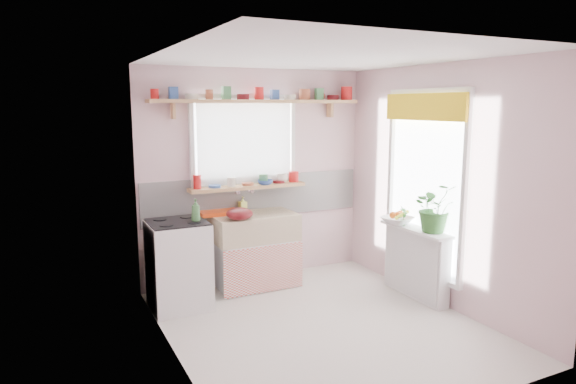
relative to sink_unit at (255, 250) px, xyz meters
name	(u,v)px	position (x,y,z in m)	size (l,w,h in m)	color
room	(336,169)	(0.81, -0.43, 0.94)	(3.20, 3.20, 3.20)	silver
sink_unit	(255,250)	(0.00, 0.00, 0.00)	(0.95, 0.65, 1.11)	white
cooker	(179,264)	(-0.95, -0.24, 0.03)	(0.58, 0.58, 0.93)	white
radiator_ledge	(416,261)	(1.45, -1.09, -0.03)	(0.22, 0.95, 0.78)	white
windowsill	(248,187)	(0.00, 0.19, 0.71)	(1.40, 0.22, 0.04)	tan
pine_shelf	(259,101)	(0.15, 0.18, 1.69)	(2.52, 0.24, 0.04)	tan
shelf_crockery	(258,95)	(0.13, 0.18, 1.76)	(2.47, 0.11, 0.12)	red
sill_crockery	(246,181)	(-0.02, 0.19, 0.78)	(1.35, 0.11, 0.12)	red
dish_tray	(218,212)	(-0.36, 0.21, 0.44)	(0.44, 0.33, 0.04)	#F04C15
colander	(239,214)	(-0.25, -0.19, 0.48)	(0.29, 0.29, 0.13)	#5A0F14
jade_plant	(435,207)	(1.48, -1.32, 0.60)	(0.47, 0.41, 0.52)	#2E6528
fruit_bowl	(397,220)	(1.36, -0.86, 0.38)	(0.33, 0.33, 0.08)	silver
herb_pot	(403,216)	(1.37, -0.95, 0.45)	(0.11, 0.08, 0.22)	#346E2C
soap_bottle_sink	(243,204)	(-0.06, 0.21, 0.51)	(0.08, 0.08, 0.17)	#D7E365
sill_cup	(282,178)	(0.45, 0.19, 0.78)	(0.13, 0.13, 0.10)	silver
sill_bowl	(265,182)	(0.20, 0.13, 0.76)	(0.18, 0.18, 0.06)	#3256A3
shelf_vase	(320,94)	(0.99, 0.24, 1.78)	(0.13, 0.13, 0.14)	#B34637
cooker_bottle	(196,210)	(-0.78, -0.35, 0.60)	(0.09, 0.09, 0.24)	#3F7E42
fruit	(398,215)	(1.37, -0.85, 0.45)	(0.20, 0.14, 0.10)	#E25B13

